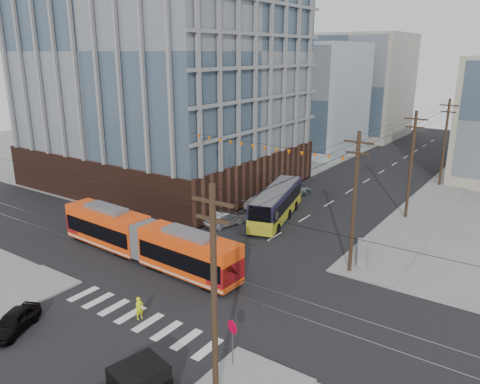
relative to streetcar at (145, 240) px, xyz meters
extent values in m
plane|color=slate|center=(6.07, -3.61, -1.76)|extent=(160.00, 160.00, 0.00)
cube|color=#381E16|center=(-15.93, 19.39, 12.54)|extent=(30.00, 25.00, 28.60)
cube|color=#8C99A5|center=(-10.93, 48.39, 7.24)|extent=(18.00, 16.00, 18.00)
cube|color=gray|center=(-7.93, 68.39, 8.24)|extent=(16.00, 18.00, 20.00)
cylinder|color=black|center=(14.57, -9.61, 3.74)|extent=(0.30, 0.30, 11.00)
cylinder|color=black|center=(14.57, 52.39, 3.74)|extent=(0.30, 0.30, 11.00)
imported|color=black|center=(0.85, -11.90, -1.10)|extent=(3.03, 4.19, 1.33)
imported|color=#A1A3AE|center=(0.63, 10.12, -1.04)|extent=(2.63, 4.64, 1.45)
imported|color=#B8B8B8|center=(0.12, 16.90, -1.14)|extent=(1.88, 4.36, 1.25)
imported|color=slate|center=(0.94, 22.76, -1.02)|extent=(4.39, 5.86, 1.48)
imported|color=#E7FE16|center=(6.12, -6.58, -1.01)|extent=(0.50, 0.63, 1.51)
cube|color=#5E5E63|center=(14.37, 10.44, -1.32)|extent=(2.49, 4.50, 0.89)
camera|label=1|loc=(26.38, -24.60, 14.55)|focal=35.00mm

